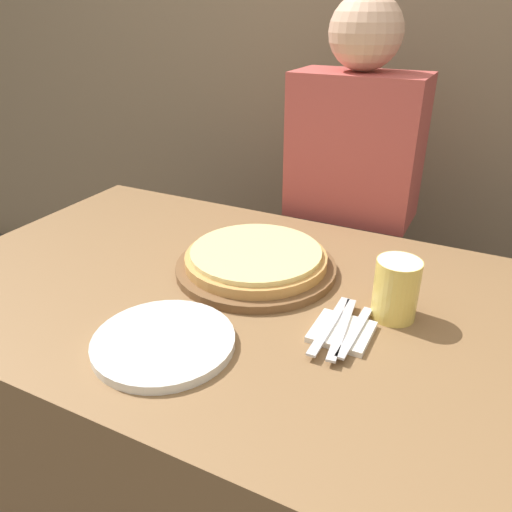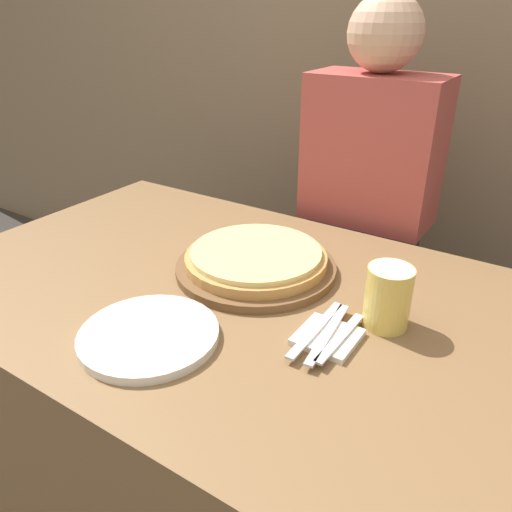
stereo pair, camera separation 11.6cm
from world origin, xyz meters
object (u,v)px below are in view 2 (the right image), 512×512
Objects in this scene: beer_glass at (388,295)px; dinner_knife at (328,333)px; fork at (316,329)px; diner_person at (364,233)px; pizza_on_board at (256,261)px; dinner_plate at (149,335)px; spoon at (340,338)px.

dinner_knife is at bearing -123.76° from beer_glass.
fork is 0.67m from diner_person.
pizza_on_board is at bearing 149.60° from dinner_knife.
fork is at bearing -76.28° from diner_person.
diner_person is at bearing 83.08° from dinner_plate.
fork is 1.18× the size of spoon.
beer_glass reaches higher than dinner_knife.
dinner_plate is 0.20× the size of diner_person.
dinner_plate reaches higher than dinner_knife.
diner_person is at bearing 105.79° from dinner_knife.
pizza_on_board is 0.28m from fork.
diner_person reaches higher than fork.
dinner_knife and spoon have the same top height.
beer_glass is at bearing -7.76° from pizza_on_board.
pizza_on_board is at bearing 147.02° from fork.
fork is 0.05m from spoon.
beer_glass is at bearing 66.44° from spoon.
dinner_plate is 0.36m from spoon.
beer_glass is at bearing -64.68° from diner_person.
fork is (0.24, -0.15, -0.01)m from pizza_on_board.
beer_glass reaches higher than spoon.
beer_glass reaches higher than pizza_on_board.
dinner_plate is 1.26× the size of fork.
dinner_knife is at bearing 32.81° from dinner_plate.
dinner_knife is 1.18× the size of spoon.
beer_glass is 0.61m from diner_person.
dinner_plate is 0.34m from dinner_knife.
beer_glass is at bearing 47.99° from fork.
dinner_knife is 0.68m from diner_person.
beer_glass is 0.13m from spoon.
diner_person is (-0.25, 0.54, -0.14)m from beer_glass.
beer_glass is at bearing 39.26° from dinner_plate.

